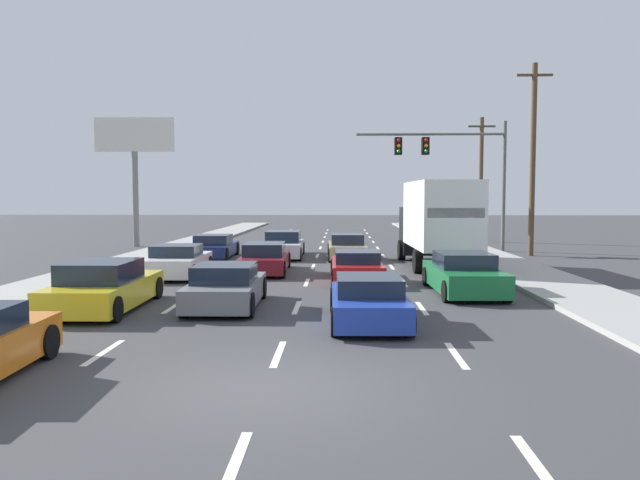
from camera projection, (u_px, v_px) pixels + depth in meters
name	position (u px, v px, depth m)	size (l,w,h in m)	color
ground_plane	(319.00, 251.00, 34.65)	(140.00, 140.00, 0.00)	#3D3D3F
sidewalk_right	(492.00, 259.00, 29.38)	(2.90, 80.00, 0.14)	#9E9E99
sidewalk_left	(142.00, 258.00, 29.94)	(2.90, 80.00, 0.14)	#9E9E99
lane_markings	(315.00, 261.00, 29.36)	(6.94, 57.00, 0.01)	silver
car_navy	(214.00, 247.00, 30.73)	(2.01, 4.56, 1.16)	#141E4C
car_white	(178.00, 262.00, 23.43)	(2.09, 4.26, 1.22)	white
car_yellow	(104.00, 287.00, 16.55)	(2.05, 4.70, 1.33)	yellow
car_silver	(283.00, 245.00, 30.95)	(2.04, 4.67, 1.33)	#B7BABF
car_maroon	(265.00, 259.00, 24.70)	(1.96, 4.63, 1.20)	maroon
car_gray	(226.00, 287.00, 16.87)	(1.94, 4.10, 1.20)	slate
car_tan	(347.00, 248.00, 30.13)	(1.96, 4.52, 1.24)	tan
car_red	(357.00, 267.00, 22.17)	(1.92, 4.31, 1.12)	red
car_blue	(368.00, 301.00, 14.74)	(1.88, 4.04, 1.15)	#1E389E
box_truck	(437.00, 219.00, 26.38)	(2.69, 8.00, 3.66)	white
car_green	(464.00, 275.00, 19.37)	(2.06, 4.56, 1.28)	#196B38
traffic_signal_mast	(444.00, 157.00, 34.25)	(8.27, 0.69, 7.20)	#595B56
utility_pole_mid	(533.00, 158.00, 31.53)	(1.80, 0.28, 9.77)	brown
utility_pole_far	(481.00, 178.00, 41.63)	(1.80, 0.28, 8.34)	brown
roadside_billboard	(135.00, 152.00, 37.40)	(4.82, 0.36, 7.80)	slate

